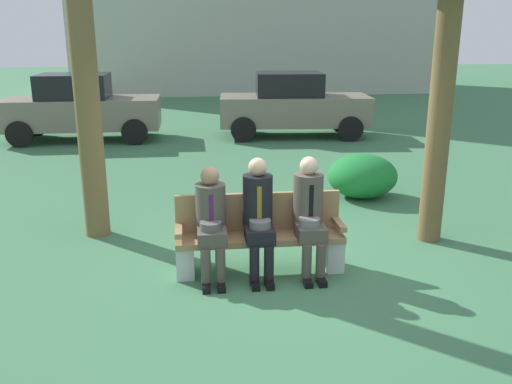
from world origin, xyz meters
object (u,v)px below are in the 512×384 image
seated_man_right (309,210)px  parked_car_far (293,105)px  palm_tree_short (451,2)px  shrub_near_bench (362,176)px  seated_man_left (211,218)px  seated_man_middle (259,212)px  park_bench (259,236)px  parked_car_near (80,108)px

seated_man_right → parked_car_far: parked_car_far is taller
palm_tree_short → shrub_near_bench: bearing=98.6°
seated_man_left → seated_man_right: size_ratio=0.94×
seated_man_middle → palm_tree_short: bearing=18.9°
seated_man_right → park_bench: bearing=167.2°
seated_man_right → seated_man_middle: bearing=180.0°
parked_car_far → park_bench: bearing=-102.9°
seated_man_right → palm_tree_short: size_ratio=0.32×
parked_car_near → park_bench: bearing=-67.3°
seated_man_middle → park_bench: bearing=78.4°
park_bench → palm_tree_short: size_ratio=0.45×
seated_man_middle → shrub_near_bench: 3.57m
seated_man_middle → parked_car_near: bearing=112.2°
seated_man_middle → parked_car_far: (1.96, 8.55, 0.09)m
shrub_near_bench → parked_car_far: parked_car_far is taller
shrub_near_bench → seated_man_middle: bearing=-126.4°
parked_car_near → parked_car_far: (5.49, -0.08, 0.00)m
parked_car_far → seated_man_middle: bearing=-102.9°
parked_car_far → shrub_near_bench: bearing=-88.5°
palm_tree_short → parked_car_near: size_ratio=1.10×
seated_man_right → palm_tree_short: (1.84, 0.83, 2.29)m
park_bench → seated_man_middle: 0.35m
seated_man_middle → parked_car_far: parked_car_far is taller
seated_man_left → parked_car_far: 8.91m
seated_man_right → parked_car_far: 8.66m
seated_man_left → seated_man_middle: size_ratio=0.94×
park_bench → parked_car_near: size_ratio=0.49×
shrub_near_bench → parked_car_far: bearing=91.5°
seated_man_left → palm_tree_short: 3.85m
park_bench → parked_car_near: parked_car_near is taller
park_bench → shrub_near_bench: bearing=52.7°
seated_man_middle → parked_car_near: (-3.53, 8.63, 0.09)m
seated_man_right → parked_car_near: bearing=115.5°
seated_man_right → parked_car_far: (1.38, 8.55, 0.09)m
seated_man_left → park_bench: bearing=13.6°
seated_man_middle → seated_man_right: (0.58, -0.00, -0.00)m
seated_man_right → parked_car_near: parked_car_near is taller
palm_tree_short → shrub_near_bench: size_ratio=3.66×
palm_tree_short → parked_car_far: palm_tree_short is taller
parked_car_near → shrub_near_bench: bearing=-45.7°
seated_man_middle → shrub_near_bench: seated_man_middle is taller
seated_man_middle → seated_man_left: bearing=-179.1°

